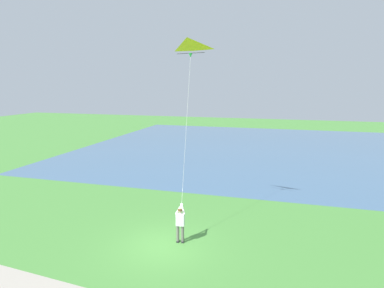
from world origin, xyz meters
name	(u,v)px	position (x,y,z in m)	size (l,w,h in m)	color
ground_plane	(163,246)	(0.00, 0.00, 0.00)	(120.00, 120.00, 0.00)	#4C8E3D
lake_water	(271,149)	(-25.57, 4.00, 0.00)	(36.00, 44.00, 0.01)	#476B8E
person_kite_flyer	(180,222)	(-0.59, 0.65, 1.05)	(0.62, 0.52, 1.83)	#232328
flying_kite	(187,49)	(-3.22, 0.25, 9.35)	(2.84, 1.88, 8.01)	yellow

